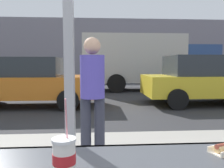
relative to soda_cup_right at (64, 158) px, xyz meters
The scene contains 7 objects.
ground_plane 8.37m from the soda_cup_right, 90.14° to the left, with size 60.00×60.00×0.00m, color #2D2D30.
building_facade_far 21.19m from the soda_cup_right, 90.06° to the left, with size 28.00×1.20×5.62m, color gray.
soda_cup_right is the anchor object (origin of this frame).
parked_car_orange 7.03m from the soda_cup_right, 108.15° to the left, with size 4.65×1.98×1.59m.
parked_car_yellow 7.67m from the soda_cup_right, 60.46° to the left, with size 4.11×2.04×1.67m.
box_truck 11.40m from the soda_cup_right, 75.96° to the left, with size 6.89×2.44×2.86m.
pedestrian 2.12m from the soda_cup_right, 88.05° to the left, with size 0.32×0.32×1.63m.
Camera 1 is at (0.15, -1.16, 1.39)m, focal length 36.28 mm.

